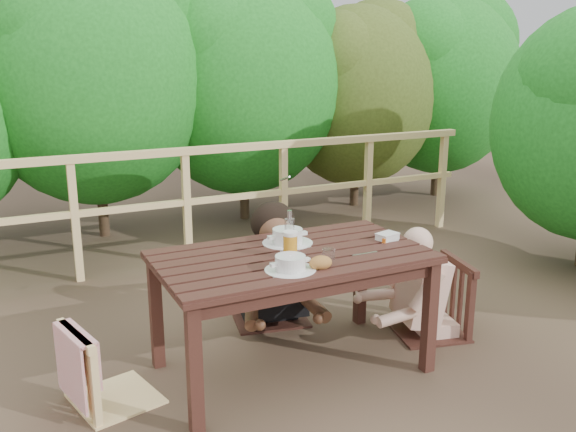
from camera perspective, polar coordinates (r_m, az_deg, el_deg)
name	(u,v)px	position (r m, az deg, el deg)	size (l,w,h in m)	color
ground	(292,368)	(3.70, 0.35, -13.78)	(60.00, 60.00, 0.00)	brown
table	(292,313)	(3.55, 0.36, -8.91)	(1.49, 0.84, 0.69)	#331A14
chair_left	(110,326)	(3.33, -16.05, -9.74)	(0.42, 0.42, 0.84)	#E7C47E
chair_far	(269,250)	(4.15, -1.79, -3.19)	(0.48, 0.48, 0.97)	#331A14
chair_right	(431,266)	(4.05, 13.03, -4.52)	(0.45, 0.45, 0.91)	#331A14
woman	(267,226)	(4.12, -1.92, -0.97)	(0.52, 0.64, 1.30)	black
diner_right	(436,246)	(4.03, 13.48, -2.66)	(0.47, 0.58, 1.17)	beige
railing	(187,207)	(5.27, -9.29, 0.79)	(5.60, 0.10, 1.01)	#E7C47E
hedge_row	(184,38)	(6.38, -9.52, 15.88)	(6.60, 1.60, 3.80)	#1A6C1C
soup_near	(290,264)	(3.15, 0.21, -4.44)	(0.26, 0.26, 0.09)	white
soup_far	(288,237)	(3.58, -0.04, -1.95)	(0.29, 0.29, 0.10)	white
bread_roll	(321,263)	(3.20, 3.02, -4.33)	(0.12, 0.10, 0.07)	#A0672F
beer_glass	(290,245)	(3.34, 0.21, -2.72)	(0.08, 0.08, 0.16)	orange
bottle	(290,231)	(3.45, 0.14, -1.40)	(0.06, 0.06, 0.24)	silver
tumbler	(329,256)	(3.29, 3.75, -3.69)	(0.07, 0.07, 0.08)	white
butter_tub	(387,237)	(3.70, 9.13, -1.96)	(0.13, 0.09, 0.05)	white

